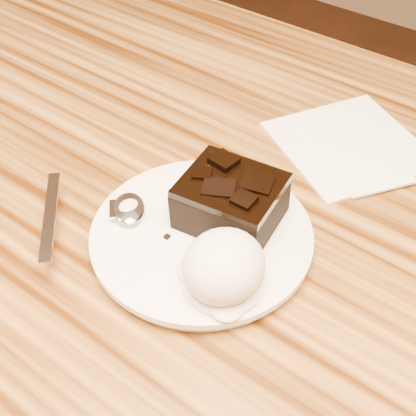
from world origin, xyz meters
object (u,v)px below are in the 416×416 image
Objects in this scene: brownie at (231,203)px; ice_cream_scoop at (224,266)px; dining_table at (225,414)px; spoon at (129,210)px; napkin at (349,143)px; plate at (202,238)px.

brownie is 0.08m from ice_cream_scoop.
dining_table is at bearing 119.39° from ice_cream_scoop.
spoon reaches higher than napkin.
dining_table is 16.62× the size of ice_cream_scoop.
napkin reaches higher than dining_table.
napkin is (0.03, 0.19, -0.03)m from brownie.
napkin is (0.03, 0.19, 0.38)m from dining_table.
dining_table is at bearing 64.44° from plate.
spoon is 1.17× the size of napkin.
plate is 0.22m from napkin.
napkin is (0.11, 0.24, -0.02)m from spoon.
ice_cream_scoop is at bearing -58.46° from brownie.
plate is at bearing -100.41° from napkin.
brownie reaches higher than dining_table.
dining_table is 0.42m from ice_cream_scoop.
plate is at bearing 144.45° from ice_cream_scoop.
spoon is at bearing -147.63° from dining_table.
brownie is (-0.00, -0.00, 0.41)m from dining_table.
spoon is at bearing -161.69° from plate.
plate reaches higher than dining_table.
plate is 2.38× the size of brownie.
plate is 2.87× the size of ice_cream_scoop.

